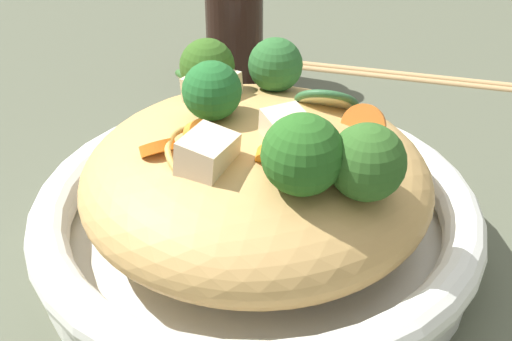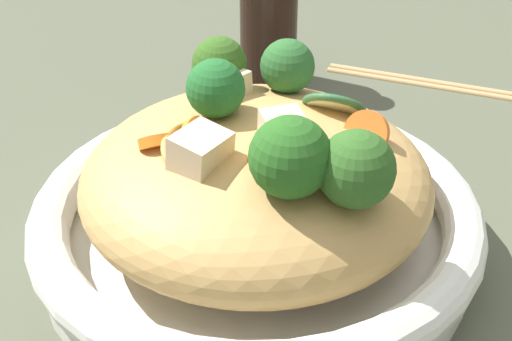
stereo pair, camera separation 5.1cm
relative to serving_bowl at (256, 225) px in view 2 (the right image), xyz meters
The scene contains 9 objects.
ground_plane 0.03m from the serving_bowl, ahead, with size 3.00×3.00×0.00m, color #4B4F3E.
serving_bowl is the anchor object (origin of this frame).
noodle_heap 0.04m from the serving_bowl, 118.66° to the right, with size 0.23×0.23×0.09m.
broccoli_florets 0.09m from the serving_bowl, ahead, with size 0.21×0.16×0.06m.
carrot_coins 0.08m from the serving_bowl, 27.77° to the right, with size 0.13×0.12×0.03m.
zucchini_slices 0.09m from the serving_bowl, 117.06° to the left, with size 0.15×0.05×0.05m.
chicken_chunks 0.08m from the serving_bowl, 155.79° to the right, with size 0.11×0.11×0.03m.
soy_sauce_bottle 0.28m from the serving_bowl, 124.72° to the left, with size 0.06×0.06×0.15m.
chopsticks_pair 0.32m from the serving_bowl, 92.65° to the left, with size 0.22×0.08×0.01m.
Camera 2 is at (0.26, -0.34, 0.35)m, focal length 54.76 mm.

